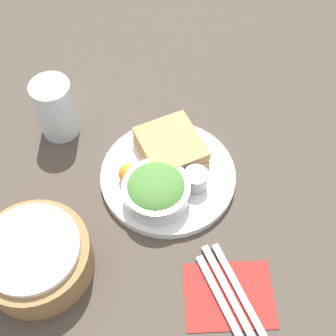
{
  "coord_description": "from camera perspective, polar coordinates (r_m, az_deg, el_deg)",
  "views": [
    {
      "loc": [
        -0.5,
        0.02,
        0.78
      ],
      "look_at": [
        0.0,
        0.0,
        0.04
      ],
      "focal_mm": 50.0,
      "sensor_mm": 36.0,
      "label": 1
    }
  ],
  "objects": [
    {
      "name": "ground_plane",
      "position": [
        0.93,
        0.0,
        -1.3
      ],
      "size": [
        4.0,
        4.0,
        0.0
      ],
      "primitive_type": "plane",
      "color": "#4C4238"
    },
    {
      "name": "plate",
      "position": [
        0.92,
        0.0,
        -1.0
      ],
      "size": [
        0.26,
        0.26,
        0.02
      ],
      "primitive_type": "cylinder",
      "color": "white",
      "rests_on": "ground_plane"
    },
    {
      "name": "sandwich",
      "position": [
        0.92,
        0.32,
        2.54
      ],
      "size": [
        0.16,
        0.15,
        0.04
      ],
      "color": "tan",
      "rests_on": "plate"
    },
    {
      "name": "salad_bowl",
      "position": [
        0.86,
        -1.45,
        -2.71
      ],
      "size": [
        0.13,
        0.13,
        0.06
      ],
      "color": "silver",
      "rests_on": "plate"
    },
    {
      "name": "dressing_cup",
      "position": [
        0.88,
        3.4,
        -1.41
      ],
      "size": [
        0.05,
        0.05,
        0.04
      ],
      "primitive_type": "cylinder",
      "color": "#B7B7BC",
      "rests_on": "plate"
    },
    {
      "name": "orange_wedge",
      "position": [
        0.89,
        -4.88,
        -0.67
      ],
      "size": [
        0.04,
        0.04,
        0.04
      ],
      "primitive_type": "sphere",
      "color": "orange",
      "rests_on": "plate"
    },
    {
      "name": "drink_glass",
      "position": [
        0.98,
        -13.55,
        7.07
      ],
      "size": [
        0.08,
        0.08,
        0.13
      ],
      "primitive_type": "cylinder",
      "color": "silver",
      "rests_on": "ground_plane"
    },
    {
      "name": "bread_basket",
      "position": [
        0.83,
        -15.85,
        -10.43
      ],
      "size": [
        0.19,
        0.19,
        0.08
      ],
      "color": "#997547",
      "rests_on": "ground_plane"
    },
    {
      "name": "napkin",
      "position": [
        0.83,
        7.45,
        -15.11
      ],
      "size": [
        0.12,
        0.15,
        0.0
      ],
      "primitive_type": "cube",
      "color": "#B22823",
      "rests_on": "ground_plane"
    },
    {
      "name": "fork",
      "position": [
        0.83,
        8.62,
        -14.49
      ],
      "size": [
        0.17,
        0.08,
        0.01
      ],
      "primitive_type": "cube",
      "rotation": [
        0.0,
        0.0,
        3.51
      ],
      "color": "silver",
      "rests_on": "napkin"
    },
    {
      "name": "knife",
      "position": [
        0.82,
        7.49,
        -15.01
      ],
      "size": [
        0.18,
        0.08,
        0.01
      ],
      "primitive_type": "cube",
      "rotation": [
        0.0,
        0.0,
        3.51
      ],
      "color": "silver",
      "rests_on": "napkin"
    },
    {
      "name": "spoon",
      "position": [
        0.82,
        6.34,
        -15.52
      ],
      "size": [
        0.16,
        0.07,
        0.01
      ],
      "primitive_type": "cube",
      "rotation": [
        0.0,
        0.0,
        3.51
      ],
      "color": "silver",
      "rests_on": "napkin"
    }
  ]
}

